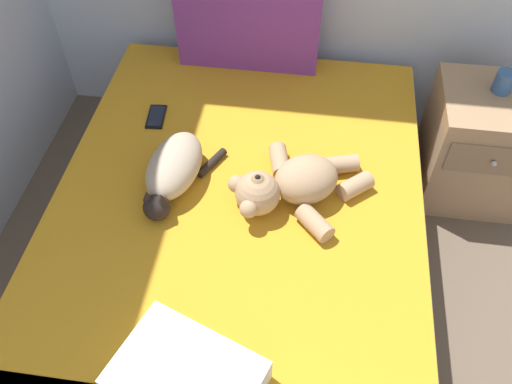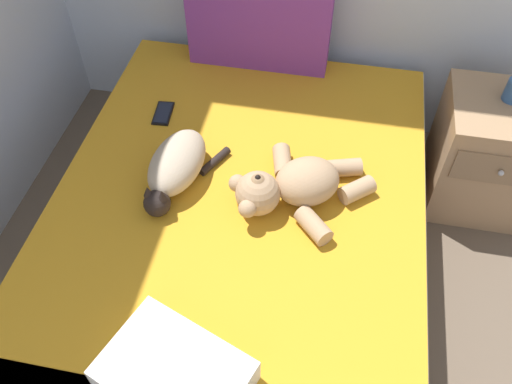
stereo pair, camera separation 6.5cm
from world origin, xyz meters
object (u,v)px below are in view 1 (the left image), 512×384
at_px(cat, 173,170).
at_px(mug, 505,82).
at_px(bed, 236,247).
at_px(patterned_cushion, 249,20).
at_px(nightstand, 477,145).
at_px(cell_phone, 156,117).
at_px(throw_pillow, 187,379).
at_px(teddy_bear, 292,184).

xyz_separation_m(cat, mug, (1.28, 0.61, 0.08)).
relative_size(bed, patterned_cushion, 3.15).
bearing_deg(mug, nightstand, -109.83).
bearing_deg(cell_phone, nightstand, 8.29).
height_order(patterned_cushion, cell_phone, patterned_cushion).
xyz_separation_m(throw_pillow, mug, (1.05, 1.37, 0.10)).
height_order(patterned_cushion, nightstand, patterned_cushion).
distance_m(throw_pillow, mug, 1.74).
distance_m(cell_phone, throw_pillow, 1.19).
height_order(bed, cell_phone, cell_phone).
distance_m(patterned_cushion, throw_pillow, 1.59).
bearing_deg(bed, cat, 156.77).
xyz_separation_m(patterned_cushion, throw_pillow, (0.06, -1.58, -0.17)).
relative_size(cat, teddy_bear, 0.78).
bearing_deg(cell_phone, bed, -47.67).
distance_m(cat, mug, 1.42).
xyz_separation_m(cat, cell_phone, (-0.17, 0.35, -0.07)).
relative_size(teddy_bear, cell_phone, 3.51).
height_order(patterned_cushion, mug, patterned_cushion).
height_order(patterned_cushion, teddy_bear, patterned_cushion).
relative_size(throw_pillow, nightstand, 0.71).
distance_m(patterned_cushion, nightstand, 1.19).
distance_m(bed, throw_pillow, 0.72).
bearing_deg(throw_pillow, cat, 106.37).
height_order(teddy_bear, nightstand, teddy_bear).
xyz_separation_m(bed, nightstand, (1.01, 0.67, 0.06)).
distance_m(teddy_bear, mug, 1.04).
relative_size(bed, cat, 4.87).
distance_m(patterned_cushion, mug, 1.13).
distance_m(throw_pillow, nightstand, 1.70).
bearing_deg(teddy_bear, mug, 36.96).
distance_m(cat, throw_pillow, 0.80).
bearing_deg(teddy_bear, cell_phone, 149.35).
xyz_separation_m(cell_phone, throw_pillow, (0.39, -1.12, 0.05)).
relative_size(bed, cell_phone, 13.25).
xyz_separation_m(patterned_cushion, cat, (-0.17, -0.81, -0.15)).
height_order(cell_phone, mug, mug).
relative_size(cat, throw_pillow, 1.05).
height_order(bed, patterned_cushion, patterned_cushion).
bearing_deg(mug, patterned_cushion, 169.60).
relative_size(teddy_bear, nightstand, 0.96).
bearing_deg(bed, nightstand, 33.50).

